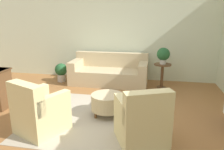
# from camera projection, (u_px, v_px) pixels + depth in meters

# --- Properties ---
(ground_plane) EXTENTS (16.00, 16.00, 0.00)m
(ground_plane) POSITION_uv_depth(u_px,v_px,m) (99.00, 118.00, 4.34)
(ground_plane) COLOR #996638
(wall_back) EXTENTS (9.80, 0.12, 2.80)m
(wall_back) POSITION_uv_depth(u_px,v_px,m) (122.00, 34.00, 6.76)
(wall_back) COLOR beige
(wall_back) RESTS_ON ground_plane
(rug) EXTENTS (2.64, 2.42, 0.01)m
(rug) POSITION_uv_depth(u_px,v_px,m) (99.00, 118.00, 4.33)
(rug) COLOR #B2A893
(rug) RESTS_ON ground_plane
(couch) EXTENTS (2.24, 0.99, 0.88)m
(couch) POSITION_uv_depth(u_px,v_px,m) (109.00, 73.00, 6.50)
(couch) COLOR #C6B289
(couch) RESTS_ON ground_plane
(armchair_left) EXTENTS (0.95, 0.96, 0.93)m
(armchair_left) POSITION_uv_depth(u_px,v_px,m) (39.00, 112.00, 3.73)
(armchair_left) COLOR beige
(armchair_left) RESTS_ON rug
(armchair_right) EXTENTS (0.95, 0.96, 0.93)m
(armchair_right) POSITION_uv_depth(u_px,v_px,m) (142.00, 121.00, 3.40)
(armchair_right) COLOR beige
(armchair_right) RESTS_ON rug
(ottoman_table) EXTENTS (0.65, 0.65, 0.44)m
(ottoman_table) POSITION_uv_depth(u_px,v_px,m) (107.00, 102.00, 4.40)
(ottoman_table) COLOR #C6B289
(ottoman_table) RESTS_ON rug
(side_table) EXTENTS (0.47, 0.47, 0.69)m
(side_table) POSITION_uv_depth(u_px,v_px,m) (162.00, 72.00, 6.03)
(side_table) COLOR brown
(side_table) RESTS_ON ground_plane
(potted_plant_on_side_table) EXTENTS (0.35, 0.35, 0.45)m
(potted_plant_on_side_table) POSITION_uv_depth(u_px,v_px,m) (163.00, 55.00, 5.90)
(potted_plant_on_side_table) COLOR beige
(potted_plant_on_side_table) RESTS_ON side_table
(potted_plant_floor) EXTENTS (0.37, 0.37, 0.57)m
(potted_plant_floor) POSITION_uv_depth(u_px,v_px,m) (61.00, 71.00, 6.66)
(potted_plant_floor) COLOR beige
(potted_plant_floor) RESTS_ON ground_plane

